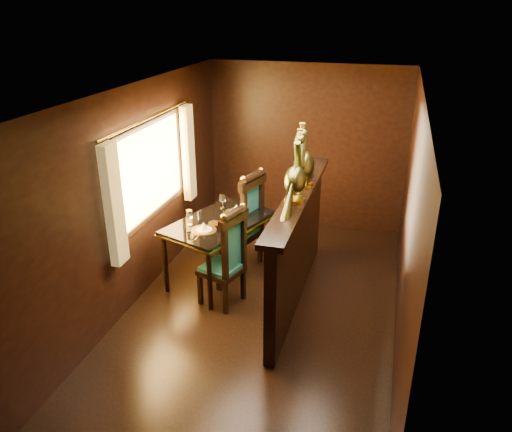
# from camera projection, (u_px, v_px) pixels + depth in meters

# --- Properties ---
(ground) EXTENTS (5.00, 5.00, 0.00)m
(ground) POSITION_uv_depth(u_px,v_px,m) (263.00, 307.00, 5.87)
(ground) COLOR black
(ground) RESTS_ON ground
(room_shell) EXTENTS (3.04, 5.04, 2.52)m
(room_shell) POSITION_uv_depth(u_px,v_px,m) (257.00, 179.00, 5.27)
(room_shell) COLOR black
(room_shell) RESTS_ON ground
(partition) EXTENTS (0.26, 2.70, 1.36)m
(partition) POSITION_uv_depth(u_px,v_px,m) (297.00, 245.00, 5.77)
(partition) COLOR black
(partition) RESTS_ON ground
(dining_table) EXTENTS (1.25, 1.58, 1.02)m
(dining_table) POSITION_uv_depth(u_px,v_px,m) (219.00, 226.00, 6.18)
(dining_table) COLOR black
(dining_table) RESTS_ON ground
(chair_left) EXTENTS (0.56, 0.58, 1.25)m
(chair_left) POSITION_uv_depth(u_px,v_px,m) (229.00, 255.00, 5.66)
(chair_left) COLOR black
(chair_left) RESTS_ON ground
(chair_right) EXTENTS (0.62, 0.64, 1.37)m
(chair_right) POSITION_uv_depth(u_px,v_px,m) (247.00, 218.00, 6.47)
(chair_right) COLOR black
(chair_right) RESTS_ON ground
(peacock_left) EXTENTS (0.23, 0.62, 0.74)m
(peacock_left) POSITION_uv_depth(u_px,v_px,m) (296.00, 168.00, 5.13)
(peacock_left) COLOR #194D2B
(peacock_left) RESTS_ON partition
(peacock_right) EXTENTS (0.25, 0.66, 0.78)m
(peacock_right) POSITION_uv_depth(u_px,v_px,m) (304.00, 153.00, 5.55)
(peacock_right) COLOR #194D2B
(peacock_right) RESTS_ON partition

